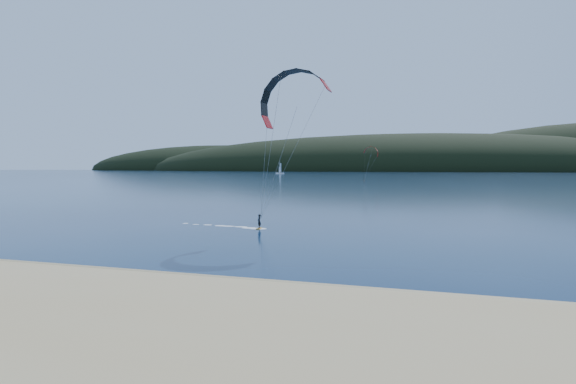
{
  "coord_description": "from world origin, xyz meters",
  "views": [
    {
      "loc": [
        12.26,
        -20.71,
        6.69
      ],
      "look_at": [
        2.4,
        10.0,
        5.0
      ],
      "focal_mm": 30.35,
      "sensor_mm": 36.0,
      "label": 1
    }
  ],
  "objects": [
    {
      "name": "headland",
      "position": [
        0.63,
        745.28,
        0.0
      ],
      "size": [
        1200.0,
        310.0,
        140.0
      ],
      "color": "black",
      "rests_on": "ground"
    },
    {
      "name": "kitesurfer_near",
      "position": [
        -1.79,
        24.89,
        11.99
      ],
      "size": [
        19.8,
        5.96,
        15.97
      ],
      "color": "orange",
      "rests_on": "ground"
    },
    {
      "name": "wet_sand",
      "position": [
        0.0,
        4.5,
        0.05
      ],
      "size": [
        220.0,
        2.5,
        0.1
      ],
      "color": "olive",
      "rests_on": "ground"
    },
    {
      "name": "sailboat",
      "position": [
        -130.78,
        400.61,
        0.84
      ],
      "size": [
        8.19,
        5.1,
        11.4
      ],
      "color": "white",
      "rests_on": "ground"
    },
    {
      "name": "kitesurfer_far",
      "position": [
        -19.66,
        202.48,
        12.39
      ],
      "size": [
        7.48,
        4.53,
        15.02
      ],
      "color": "orange",
      "rests_on": "ground"
    },
    {
      "name": "ground",
      "position": [
        0.0,
        0.0,
        0.0
      ],
      "size": [
        1800.0,
        1800.0,
        0.0
      ],
      "primitive_type": "plane",
      "color": "#071A37",
      "rests_on": "ground"
    }
  ]
}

